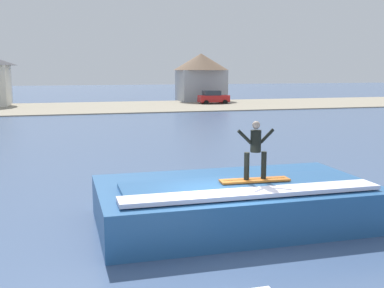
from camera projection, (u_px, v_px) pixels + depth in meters
ground_plane at (220, 238)px, 13.45m from camera, size 260.00×260.00×0.00m
wave_crest at (235, 202)px, 14.75m from camera, size 8.42×4.70×1.40m
surfboard at (255, 180)px, 14.34m from camera, size 2.16×0.57×0.06m
surfer at (256, 147)px, 14.19m from camera, size 1.18×0.32×1.76m
shoreline_bank at (98, 107)px, 58.40m from camera, size 120.00×17.64×0.11m
car_far_shore at (213, 97)px, 63.80m from camera, size 4.06×2.11×1.86m
house_gabled_white at (201, 74)px, 68.90m from camera, size 8.00×8.00×6.93m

